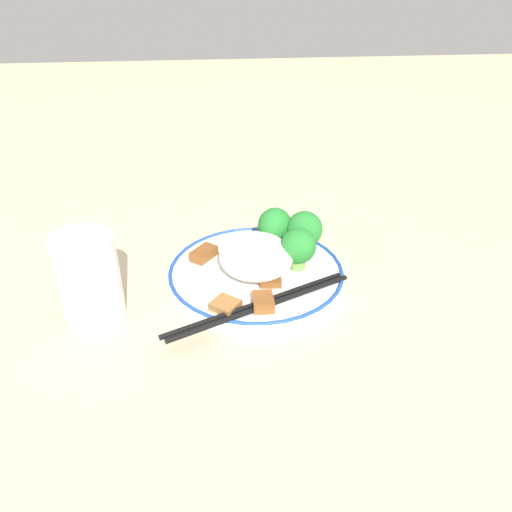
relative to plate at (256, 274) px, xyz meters
name	(u,v)px	position (x,y,z in m)	size (l,w,h in m)	color
ground_plane	(256,280)	(0.00, 0.00, -0.01)	(3.00, 3.00, 0.00)	#C6B28E
plate	(256,274)	(0.00, 0.00, 0.00)	(0.22, 0.22, 0.02)	white
rice_mound	(254,257)	(0.00, 0.00, 0.03)	(0.10, 0.09, 0.04)	white
broccoli_back_left	(298,246)	(0.00, -0.05, 0.04)	(0.04, 0.04, 0.05)	#72AD4C
broccoli_back_center	(304,230)	(0.04, -0.07, 0.04)	(0.05, 0.05, 0.06)	#72AD4C
broccoli_back_right	(275,226)	(0.05, -0.03, 0.04)	(0.04, 0.04, 0.06)	#72AD4C
meat_near_front	(225,305)	(-0.07, 0.04, 0.01)	(0.04, 0.04, 0.01)	#9E6633
meat_near_left	(263,302)	(-0.07, 0.00, 0.01)	(0.03, 0.02, 0.01)	brown
meat_near_right	(204,254)	(0.03, 0.06, 0.01)	(0.04, 0.04, 0.01)	brown
meat_near_back	(270,280)	(-0.03, -0.01, 0.01)	(0.03, 0.03, 0.01)	brown
chopsticks	(259,305)	(-0.08, 0.00, 0.01)	(0.11, 0.21, 0.01)	black
drinking_glass	(89,279)	(-0.05, 0.19, 0.04)	(0.07, 0.07, 0.10)	silver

